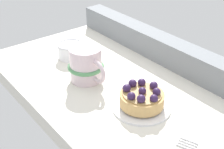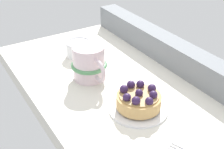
{
  "view_description": "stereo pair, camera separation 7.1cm",
  "coord_description": "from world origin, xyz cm",
  "px_view_note": "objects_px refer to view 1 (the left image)",
  "views": [
    {
      "loc": [
        45.69,
        -41.16,
        41.31
      ],
      "look_at": [
        -2.22,
        -3.45,
        4.89
      ],
      "focal_mm": 50.38,
      "sensor_mm": 36.0,
      "label": 1
    },
    {
      "loc": [
        49.74,
        -35.34,
        41.31
      ],
      "look_at": [
        -2.22,
        -3.45,
        4.89
      ],
      "focal_mm": 50.38,
      "sensor_mm": 36.0,
      "label": 2
    }
  ],
  "objects_px": {
    "dessert_plate": "(141,106)",
    "coffee_mug": "(86,65)",
    "sugar_bowl": "(70,50)",
    "raspberry_tart": "(142,97)"
  },
  "relations": [
    {
      "from": "coffee_mug",
      "to": "sugar_bowl",
      "type": "height_order",
      "value": "coffee_mug"
    },
    {
      "from": "raspberry_tart",
      "to": "dessert_plate",
      "type": "bearing_deg",
      "value": -11.95
    },
    {
      "from": "dessert_plate",
      "to": "coffee_mug",
      "type": "relative_size",
      "value": 1.06
    },
    {
      "from": "dessert_plate",
      "to": "sugar_bowl",
      "type": "relative_size",
      "value": 1.75
    },
    {
      "from": "dessert_plate",
      "to": "sugar_bowl",
      "type": "distance_m",
      "value": 0.3
    },
    {
      "from": "dessert_plate",
      "to": "raspberry_tart",
      "type": "relative_size",
      "value": 1.34
    },
    {
      "from": "dessert_plate",
      "to": "coffee_mug",
      "type": "xyz_separation_m",
      "value": [
        -0.17,
        -0.03,
        0.04
      ]
    },
    {
      "from": "raspberry_tart",
      "to": "coffee_mug",
      "type": "bearing_deg",
      "value": -170.71
    },
    {
      "from": "dessert_plate",
      "to": "sugar_bowl",
      "type": "height_order",
      "value": "sugar_bowl"
    },
    {
      "from": "raspberry_tart",
      "to": "coffee_mug",
      "type": "xyz_separation_m",
      "value": [
        -0.17,
        -0.03,
        0.02
      ]
    }
  ]
}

